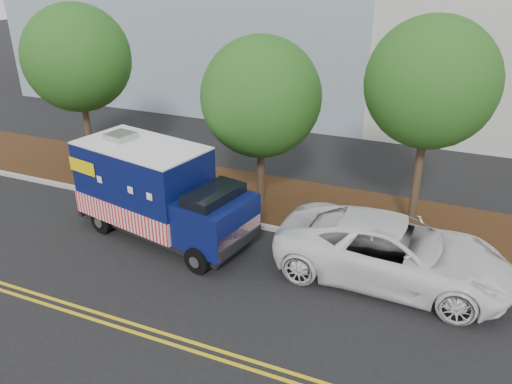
% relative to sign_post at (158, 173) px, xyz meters
% --- Properties ---
extents(ground, '(120.00, 120.00, 0.00)m').
position_rel_sign_post_xyz_m(ground, '(3.48, -1.74, -1.20)').
color(ground, black).
rests_on(ground, ground).
extents(curb, '(120.00, 0.18, 0.15)m').
position_rel_sign_post_xyz_m(curb, '(3.48, -0.34, -1.12)').
color(curb, '#9E9E99').
rests_on(curb, ground).
extents(mulch_strip, '(120.00, 4.00, 0.15)m').
position_rel_sign_post_xyz_m(mulch_strip, '(3.48, 1.76, -1.12)').
color(mulch_strip, '#331E0E').
rests_on(mulch_strip, ground).
extents(centerline_near, '(120.00, 0.10, 0.01)m').
position_rel_sign_post_xyz_m(centerline_near, '(3.48, -6.19, -1.19)').
color(centerline_near, gold).
rests_on(centerline_near, ground).
extents(centerline_far, '(120.00, 0.10, 0.01)m').
position_rel_sign_post_xyz_m(centerline_far, '(3.48, -6.44, -1.19)').
color(centerline_far, gold).
rests_on(centerline_far, ground).
extents(tree_a, '(4.25, 4.25, 6.91)m').
position_rel_sign_post_xyz_m(tree_a, '(-4.49, 1.66, 3.58)').
color(tree_a, '#38281C').
rests_on(tree_a, ground).
extents(tree_b, '(4.10, 4.10, 6.19)m').
position_rel_sign_post_xyz_m(tree_b, '(3.64, 1.13, 2.94)').
color(tree_b, '#38281C').
rests_on(tree_b, ground).
extents(tree_c, '(3.94, 3.94, 7.01)m').
position_rel_sign_post_xyz_m(tree_c, '(8.97, 1.38, 3.83)').
color(tree_c, '#38281C').
rests_on(tree_c, ground).
extents(sign_post, '(0.06, 0.06, 2.40)m').
position_rel_sign_post_xyz_m(sign_post, '(0.00, 0.00, 0.00)').
color(sign_post, '#473828').
rests_on(sign_post, ground).
extents(food_truck, '(6.48, 3.43, 3.25)m').
position_rel_sign_post_xyz_m(food_truck, '(1.29, -1.99, 0.27)').
color(food_truck, black).
rests_on(food_truck, ground).
extents(white_car, '(6.58, 3.15, 1.81)m').
position_rel_sign_post_xyz_m(white_car, '(8.80, -1.61, -0.29)').
color(white_car, white).
rests_on(white_car, ground).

